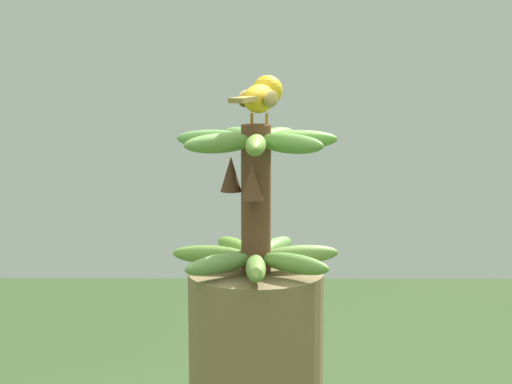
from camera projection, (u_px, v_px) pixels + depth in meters
name	position (u px, v px, depth m)	size (l,w,h in m)	color
banana_bunch	(255.00, 198.00, 1.52)	(0.29, 0.29, 0.25)	brown
perched_bird	(262.00, 96.00, 1.52)	(0.09, 0.20, 0.08)	#C68933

